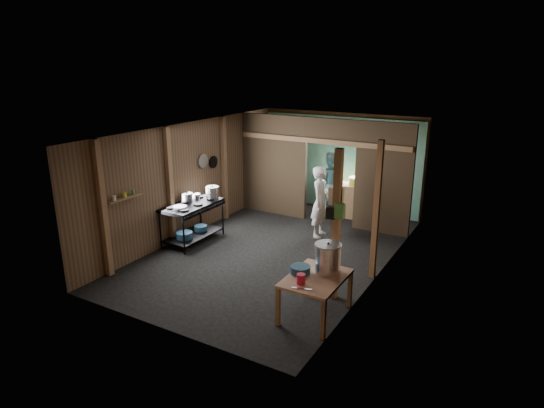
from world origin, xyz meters
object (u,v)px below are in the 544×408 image
Objects in this scene: prep_table at (315,296)px; stove_pot_large at (212,193)px; yellow_tub at (356,181)px; cook at (321,202)px; stock_pot at (328,259)px; gas_range at (193,223)px; pink_bucket at (301,279)px.

stove_pot_large is at bearing 149.79° from prep_table.
cook reaches higher than yellow_tub.
stove_pot_large is 0.82× the size of yellow_tub.
stock_pot reaches higher than yellow_tub.
stove_pot_large reaches higher than stock_pot.
gas_range is at bearing -126.58° from yellow_tub.
pink_bucket is at bearing -34.74° from stove_pot_large.
stock_pot is (3.62, -1.81, -0.11)m from stove_pot_large.
prep_table is at bearing 72.46° from pink_bucket.
gas_range reaches higher than pink_bucket.
yellow_tub reaches higher than prep_table.
gas_range is 3.99× the size of yellow_tub.
yellow_tub is (-1.25, 4.70, 0.04)m from stock_pot.
stove_pot_large reaches higher than yellow_tub.
gas_range is 1.31× the size of prep_table.
stock_pot reaches higher than prep_table.
cook is at bearing 113.11° from prep_table.
stove_pot_large is (-3.54, 2.06, 0.68)m from prep_table.
pink_bucket is at bearing -107.75° from stock_pot.
stove_pot_large is 4.19m from pink_bucket.
stock_pot reaches higher than gas_range.
pink_bucket is 5.39m from yellow_tub.
stove_pot_large is at bearing 116.75° from cook.
gas_range is 4.89× the size of stove_pot_large.
prep_table is at bearing -76.75° from yellow_tub.
stove_pot_large is 2.47m from cook.
pink_bucket is 0.10× the size of cook.
yellow_tub is at bearing 53.42° from gas_range.
stove_pot_large reaches higher than pink_bucket.
stove_pot_large is at bearing 145.26° from pink_bucket.
gas_range is 0.92× the size of cook.
prep_table is 3.74× the size of stove_pot_large.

